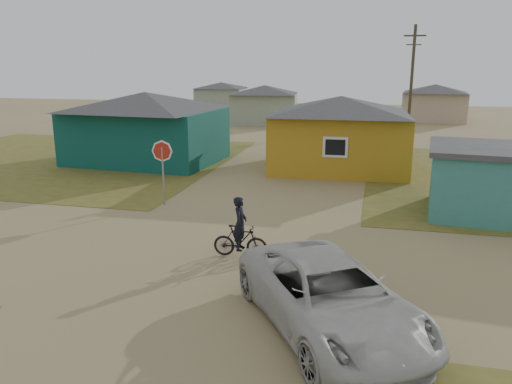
% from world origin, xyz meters
% --- Properties ---
extents(ground, '(120.00, 120.00, 0.00)m').
position_xyz_m(ground, '(0.00, 0.00, 0.00)').
color(ground, '#968257').
extents(grass_nw, '(20.00, 18.00, 0.00)m').
position_xyz_m(grass_nw, '(-14.00, 13.00, 0.01)').
color(grass_nw, olive).
rests_on(grass_nw, ground).
extents(house_teal, '(8.93, 7.08, 4.00)m').
position_xyz_m(house_teal, '(-8.50, 13.50, 2.05)').
color(house_teal, '#0B3F38').
rests_on(house_teal, ground).
extents(house_yellow, '(7.72, 6.76, 3.90)m').
position_xyz_m(house_yellow, '(2.50, 14.00, 2.00)').
color(house_yellow, '#B4851B').
rests_on(house_yellow, ground).
extents(house_pale_west, '(7.04, 6.15, 3.60)m').
position_xyz_m(house_pale_west, '(-6.00, 34.00, 1.86)').
color(house_pale_west, gray).
rests_on(house_pale_west, ground).
extents(house_beige_east, '(6.95, 6.05, 3.60)m').
position_xyz_m(house_beige_east, '(10.00, 40.00, 1.86)').
color(house_beige_east, tan).
rests_on(house_beige_east, ground).
extents(house_pale_north, '(6.28, 5.81, 3.40)m').
position_xyz_m(house_pale_north, '(-14.00, 46.00, 1.75)').
color(house_pale_north, gray).
rests_on(house_pale_north, ground).
extents(utility_pole_near, '(1.40, 0.20, 8.00)m').
position_xyz_m(utility_pole_near, '(6.50, 22.00, 4.14)').
color(utility_pole_near, '#463B2A').
rests_on(utility_pole_near, ground).
extents(utility_pole_far, '(1.40, 0.20, 8.00)m').
position_xyz_m(utility_pole_far, '(7.50, 38.00, 4.14)').
color(utility_pole_far, '#463B2A').
rests_on(utility_pole_far, ground).
extents(stop_sign, '(0.82, 0.34, 2.64)m').
position_xyz_m(stop_sign, '(-3.83, 5.04, 1.92)').
color(stop_sign, gray).
rests_on(stop_sign, ground).
extents(cyclist, '(1.63, 0.60, 1.83)m').
position_xyz_m(cyclist, '(0.61, 0.34, 0.66)').
color(cyclist, black).
rests_on(cyclist, ground).
extents(vehicle, '(5.13, 6.03, 1.54)m').
position_xyz_m(vehicle, '(3.54, -3.27, 0.77)').
color(vehicle, '#B7B7B3').
rests_on(vehicle, ground).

